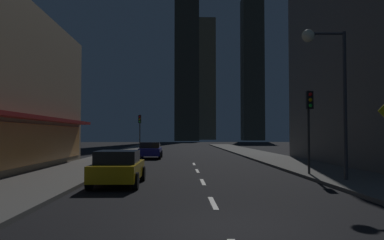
# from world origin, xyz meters

# --- Properties ---
(ground_plane) EXTENTS (78.00, 136.00, 0.10)m
(ground_plane) POSITION_xyz_m (0.00, 32.00, -0.05)
(ground_plane) COLOR black
(sidewalk_right) EXTENTS (4.00, 76.00, 0.15)m
(sidewalk_right) POSITION_xyz_m (7.00, 32.00, 0.07)
(sidewalk_right) COLOR #605E59
(sidewalk_right) RESTS_ON ground
(sidewalk_left) EXTENTS (4.00, 76.00, 0.15)m
(sidewalk_left) POSITION_xyz_m (-7.00, 32.00, 0.07)
(sidewalk_left) COLOR #605E59
(sidewalk_left) RESTS_ON ground
(lane_marking_center) EXTENTS (0.16, 23.00, 0.01)m
(lane_marking_center) POSITION_xyz_m (0.00, 8.40, 0.01)
(lane_marking_center) COLOR silver
(lane_marking_center) RESTS_ON ground
(skyscraper_distant_tall) EXTENTS (8.09, 7.66, 76.84)m
(skyscraper_distant_tall) POSITION_xyz_m (1.31, 119.50, 38.42)
(skyscraper_distant_tall) COLOR #333026
(skyscraper_distant_tall) RESTS_ON ground
(skyscraper_distant_mid) EXTENTS (7.10, 5.61, 50.54)m
(skyscraper_distant_mid) POSITION_xyz_m (10.29, 149.84, 25.27)
(skyscraper_distant_mid) COLOR brown
(skyscraper_distant_mid) RESTS_ON ground
(skyscraper_distant_short) EXTENTS (7.56, 7.41, 52.02)m
(skyscraper_distant_short) POSITION_xyz_m (25.47, 129.35, 26.01)
(skyscraper_distant_short) COLOR #38352A
(skyscraper_distant_short) RESTS_ON ground
(car_parked_near) EXTENTS (1.98, 4.24, 1.45)m
(car_parked_near) POSITION_xyz_m (-3.60, 7.48, 0.74)
(car_parked_near) COLOR gold
(car_parked_near) RESTS_ON ground
(car_parked_far) EXTENTS (1.98, 4.24, 1.45)m
(car_parked_far) POSITION_xyz_m (-3.60, 25.36, 0.74)
(car_parked_far) COLOR navy
(car_parked_far) RESTS_ON ground
(fire_hydrant_far_left) EXTENTS (0.42, 0.30, 0.65)m
(fire_hydrant_far_left) POSITION_xyz_m (-5.90, 20.79, 0.45)
(fire_hydrant_far_left) COLOR gold
(fire_hydrant_far_left) RESTS_ON sidewalk_left
(traffic_light_near_right) EXTENTS (0.32, 0.48, 4.20)m
(traffic_light_near_right) POSITION_xyz_m (5.50, 10.37, 3.19)
(traffic_light_near_right) COLOR #2D2D2D
(traffic_light_near_right) RESTS_ON sidewalk_right
(traffic_light_far_left) EXTENTS (0.32, 0.48, 4.20)m
(traffic_light_far_left) POSITION_xyz_m (-5.50, 34.40, 3.19)
(traffic_light_far_left) COLOR #2D2D2D
(traffic_light_far_left) RESTS_ON sidewalk_left
(street_lamp_right) EXTENTS (1.96, 0.56, 6.58)m
(street_lamp_right) POSITION_xyz_m (5.38, 7.79, 5.07)
(street_lamp_right) COLOR #38383D
(street_lamp_right) RESTS_ON sidewalk_right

